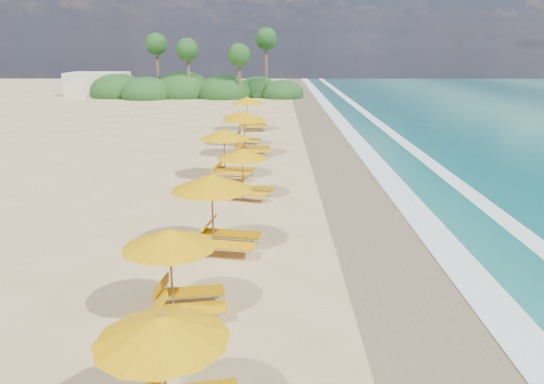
% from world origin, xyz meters
% --- Properties ---
extents(ground, '(160.00, 160.00, 0.00)m').
position_xyz_m(ground, '(0.00, 0.00, 0.00)').
color(ground, '#DBBE80').
rests_on(ground, ground).
extents(wet_sand, '(4.00, 160.00, 0.01)m').
position_xyz_m(wet_sand, '(4.00, 0.00, 0.01)').
color(wet_sand, olive).
rests_on(wet_sand, ground).
extents(surf_foam, '(4.00, 160.00, 0.01)m').
position_xyz_m(surf_foam, '(6.70, 0.00, 0.03)').
color(surf_foam, white).
rests_on(surf_foam, ground).
extents(station_2, '(2.65, 2.54, 2.20)m').
position_xyz_m(station_2, '(-1.50, -10.19, 1.23)').
color(station_2, olive).
rests_on(station_2, ground).
extents(station_3, '(2.64, 2.51, 2.22)m').
position_xyz_m(station_3, '(-2.13, -6.37, 1.24)').
color(station_3, olive).
rests_on(station_3, ground).
extents(station_4, '(3.02, 2.88, 2.51)m').
position_xyz_m(station_4, '(-1.62, -2.42, 1.41)').
color(station_4, olive).
rests_on(station_4, ground).
extents(station_5, '(2.70, 2.63, 2.15)m').
position_xyz_m(station_5, '(-1.07, 3.23, 1.21)').
color(station_5, olive).
rests_on(station_5, ground).
extents(station_6, '(2.94, 2.82, 2.44)m').
position_xyz_m(station_6, '(-2.11, 6.55, 1.37)').
color(station_6, olive).
rests_on(station_6, ground).
extents(station_7, '(2.97, 2.79, 2.61)m').
position_xyz_m(station_7, '(-1.42, 11.66, 1.46)').
color(station_7, olive).
rests_on(station_7, ground).
extents(station_8, '(2.68, 2.55, 2.25)m').
position_xyz_m(station_8, '(-1.95, 14.91, 1.26)').
color(station_8, olive).
rests_on(station_8, ground).
extents(station_9, '(3.03, 2.88, 2.56)m').
position_xyz_m(station_9, '(-1.74, 20.70, 1.43)').
color(station_9, olive).
rests_on(station_9, ground).
extents(treeline, '(25.80, 8.80, 9.74)m').
position_xyz_m(treeline, '(-9.94, 45.51, 1.00)').
color(treeline, '#163D14').
rests_on(treeline, ground).
extents(beach_building, '(7.00, 5.00, 2.80)m').
position_xyz_m(beach_building, '(-22.00, 48.00, 1.40)').
color(beach_building, beige).
rests_on(beach_building, ground).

